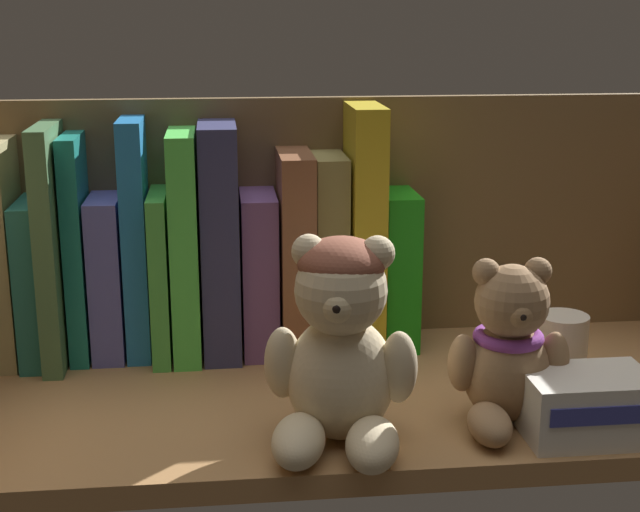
{
  "coord_description": "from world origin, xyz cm",
  "views": [
    {
      "loc": [
        -11.83,
        -75.77,
        35.23
      ],
      "look_at": [
        -3.31,
        0.0,
        14.56
      ],
      "focal_mm": 51.67,
      "sensor_mm": 36.0,
      "label": 1
    }
  ],
  "objects_px": {
    "book_6": "(162,271)",
    "teddy_bear_smaller": "(510,355)",
    "book_4": "(109,275)",
    "book_11": "(328,250)",
    "book_9": "(259,270)",
    "book_8": "(220,237)",
    "book_5": "(137,237)",
    "small_product_box": "(586,405)",
    "book_0": "(6,250)",
    "book_12": "(362,226)",
    "book_1": "(36,277)",
    "teddy_bear_larger": "(340,347)",
    "pillar_candle": "(560,347)",
    "book_2": "(57,241)",
    "book_7": "(186,242)",
    "book_3": "(79,246)",
    "book_10": "(294,249)"
  },
  "relations": [
    {
      "from": "book_4",
      "to": "book_10",
      "type": "xyz_separation_m",
      "value": [
        0.18,
        0.0,
        0.02
      ]
    },
    {
      "from": "book_1",
      "to": "book_4",
      "type": "height_order",
      "value": "same"
    },
    {
      "from": "book_6",
      "to": "book_1",
      "type": "bearing_deg",
      "value": 180.0
    },
    {
      "from": "book_2",
      "to": "teddy_bear_larger",
      "type": "xyz_separation_m",
      "value": [
        0.25,
        -0.22,
        -0.04
      ]
    },
    {
      "from": "book_9",
      "to": "teddy_bear_larger",
      "type": "distance_m",
      "value": 0.23
    },
    {
      "from": "book_0",
      "to": "book_5",
      "type": "height_order",
      "value": "book_5"
    },
    {
      "from": "teddy_bear_larger",
      "to": "small_product_box",
      "type": "bearing_deg",
      "value": -4.05
    },
    {
      "from": "book_9",
      "to": "book_8",
      "type": "bearing_deg",
      "value": 180.0
    },
    {
      "from": "book_9",
      "to": "book_12",
      "type": "height_order",
      "value": "book_12"
    },
    {
      "from": "book_5",
      "to": "small_product_box",
      "type": "height_order",
      "value": "book_5"
    },
    {
      "from": "book_11",
      "to": "book_6",
      "type": "bearing_deg",
      "value": 180.0
    },
    {
      "from": "book_2",
      "to": "book_11",
      "type": "xyz_separation_m",
      "value": [
        0.26,
        0.0,
        -0.02
      ]
    },
    {
      "from": "book_0",
      "to": "book_6",
      "type": "xyz_separation_m",
      "value": [
        0.15,
        0.0,
        -0.03
      ]
    },
    {
      "from": "book_1",
      "to": "teddy_bear_smaller",
      "type": "relative_size",
      "value": 1.13
    },
    {
      "from": "book_1",
      "to": "book_3",
      "type": "relative_size",
      "value": 0.72
    },
    {
      "from": "book_2",
      "to": "book_8",
      "type": "relative_size",
      "value": 1.01
    },
    {
      "from": "pillar_candle",
      "to": "book_8",
      "type": "bearing_deg",
      "value": 158.34
    },
    {
      "from": "book_6",
      "to": "book_5",
      "type": "bearing_deg",
      "value": 180.0
    },
    {
      "from": "book_10",
      "to": "teddy_bear_larger",
      "type": "bearing_deg",
      "value": -85.7
    },
    {
      "from": "pillar_candle",
      "to": "small_product_box",
      "type": "height_order",
      "value": "pillar_candle"
    },
    {
      "from": "book_7",
      "to": "teddy_bear_larger",
      "type": "xyz_separation_m",
      "value": [
        0.12,
        -0.22,
        -0.03
      ]
    },
    {
      "from": "book_7",
      "to": "book_5",
      "type": "bearing_deg",
      "value": 180.0
    },
    {
      "from": "book_4",
      "to": "book_11",
      "type": "height_order",
      "value": "book_11"
    },
    {
      "from": "book_3",
      "to": "book_12",
      "type": "xyz_separation_m",
      "value": [
        0.28,
        0.0,
        0.01
      ]
    },
    {
      "from": "book_0",
      "to": "book_2",
      "type": "height_order",
      "value": "book_2"
    },
    {
      "from": "book_7",
      "to": "small_product_box",
      "type": "height_order",
      "value": "book_7"
    },
    {
      "from": "book_4",
      "to": "teddy_bear_smaller",
      "type": "xyz_separation_m",
      "value": [
        0.34,
        -0.21,
        -0.02
      ]
    },
    {
      "from": "book_2",
      "to": "teddy_bear_smaller",
      "type": "bearing_deg",
      "value": -27.91
    },
    {
      "from": "book_4",
      "to": "pillar_candle",
      "type": "bearing_deg",
      "value": -16.33
    },
    {
      "from": "teddy_bear_larger",
      "to": "teddy_bear_smaller",
      "type": "xyz_separation_m",
      "value": [
        0.14,
        0.02,
        -0.02
      ]
    },
    {
      "from": "book_7",
      "to": "book_2",
      "type": "bearing_deg",
      "value": 180.0
    },
    {
      "from": "book_3",
      "to": "book_11",
      "type": "bearing_deg",
      "value": 0.0
    },
    {
      "from": "book_1",
      "to": "book_7",
      "type": "height_order",
      "value": "book_7"
    },
    {
      "from": "book_9",
      "to": "book_11",
      "type": "relative_size",
      "value": 0.82
    },
    {
      "from": "book_7",
      "to": "book_11",
      "type": "height_order",
      "value": "book_7"
    },
    {
      "from": "book_5",
      "to": "book_7",
      "type": "xyz_separation_m",
      "value": [
        0.05,
        0.0,
        -0.01
      ]
    },
    {
      "from": "book_9",
      "to": "book_12",
      "type": "relative_size",
      "value": 0.65
    },
    {
      "from": "book_0",
      "to": "book_8",
      "type": "distance_m",
      "value": 0.2
    },
    {
      "from": "book_3",
      "to": "teddy_bear_smaller",
      "type": "relative_size",
      "value": 1.56
    },
    {
      "from": "book_6",
      "to": "book_9",
      "type": "relative_size",
      "value": 1.02
    },
    {
      "from": "book_12",
      "to": "small_product_box",
      "type": "bearing_deg",
      "value": -58.45
    },
    {
      "from": "book_2",
      "to": "book_3",
      "type": "height_order",
      "value": "book_2"
    },
    {
      "from": "book_5",
      "to": "teddy_bear_smaller",
      "type": "bearing_deg",
      "value": -33.42
    },
    {
      "from": "book_10",
      "to": "book_3",
      "type": "bearing_deg",
      "value": 180.0
    },
    {
      "from": "book_6",
      "to": "teddy_bear_smaller",
      "type": "bearing_deg",
      "value": -35.42
    },
    {
      "from": "book_5",
      "to": "pillar_candle",
      "type": "height_order",
      "value": "book_5"
    },
    {
      "from": "book_3",
      "to": "book_5",
      "type": "height_order",
      "value": "book_5"
    },
    {
      "from": "book_5",
      "to": "small_product_box",
      "type": "xyz_separation_m",
      "value": [
        0.37,
        -0.24,
        -0.09
      ]
    },
    {
      "from": "book_11",
      "to": "book_7",
      "type": "bearing_deg",
      "value": 180.0
    },
    {
      "from": "book_0",
      "to": "book_2",
      "type": "distance_m",
      "value": 0.05
    }
  ]
}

